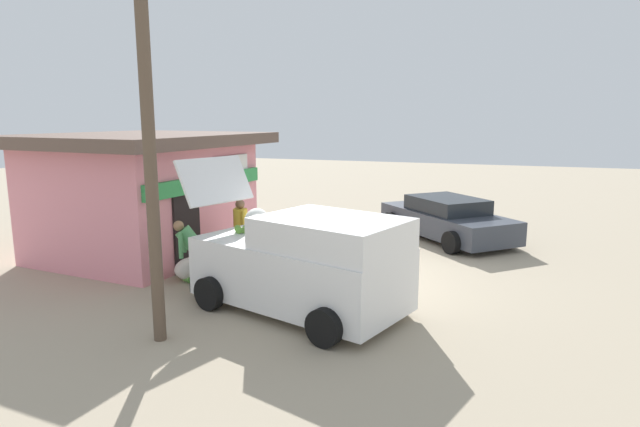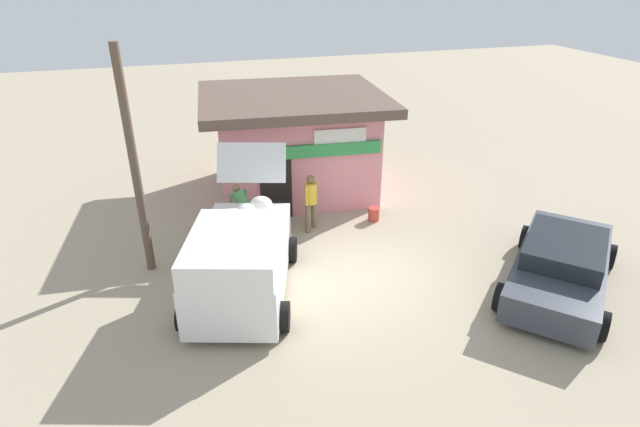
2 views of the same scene
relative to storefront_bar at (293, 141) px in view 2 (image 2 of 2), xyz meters
name	(u,v)px [view 2 (image 2 of 2)]	position (x,y,z in m)	size (l,w,h in m)	color
ground_plane	(364,271)	(0.36, -5.40, -1.63)	(60.00, 60.00, 0.00)	tan
storefront_bar	(293,141)	(0.00, 0.00, 0.00)	(6.04, 5.45, 3.14)	pink
delivery_van	(241,259)	(-2.59, -5.46, -0.70)	(3.15, 4.76, 2.75)	white
parked_sedan	(561,265)	(4.37, -7.29, -1.04)	(4.50, 4.40, 1.23)	#383D47
vendor_standing	(311,199)	(-0.27, -2.94, -0.69)	(0.48, 0.48, 1.63)	#726047
customer_bending	(243,208)	(-2.12, -2.77, -0.77)	(0.63, 0.69, 1.46)	#4C4C51
unloaded_banana_pile	(260,220)	(-1.63, -2.41, -1.39)	(0.97, 0.93, 0.50)	silver
paint_bucket	(374,214)	(1.62, -2.92, -1.43)	(0.33, 0.33, 0.40)	#BF3F33
utility_pole	(134,166)	(-4.57, -3.72, 1.03)	(0.20, 0.20, 5.33)	brown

